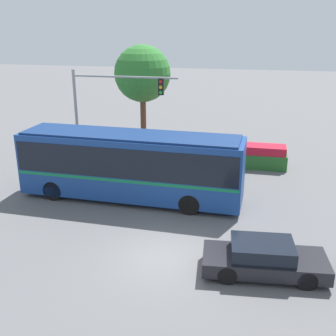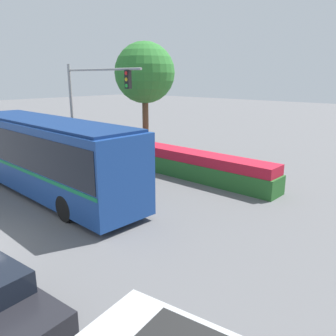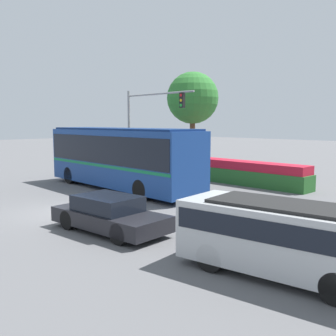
{
  "view_description": "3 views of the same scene",
  "coord_description": "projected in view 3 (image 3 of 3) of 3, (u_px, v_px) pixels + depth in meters",
  "views": [
    {
      "loc": [
        3.08,
        -13.4,
        8.37
      ],
      "look_at": [
        -0.82,
        4.22,
        2.08
      ],
      "focal_mm": 44.27,
      "sensor_mm": 36.0,
      "label": 1
    },
    {
      "loc": [
        10.89,
        -2.29,
        5.16
      ],
      "look_at": [
        3.36,
        6.04,
        2.15
      ],
      "focal_mm": 36.54,
      "sensor_mm": 36.0,
      "label": 2
    },
    {
      "loc": [
        14.36,
        -7.84,
        3.69
      ],
      "look_at": [
        0.06,
        5.87,
        1.37
      ],
      "focal_mm": 41.68,
      "sensor_mm": 36.0,
      "label": 3
    }
  ],
  "objects": [
    {
      "name": "street_tree_left",
      "position": [
        193.0,
        98.0,
        27.12
      ],
      "size": [
        3.59,
        3.59,
        7.18
      ],
      "color": "brown",
      "rests_on": "ground"
    },
    {
      "name": "flowering_hedge",
      "position": [
        231.0,
        171.0,
        23.99
      ],
      "size": [
        10.23,
        1.33,
        1.39
      ],
      "color": "#286028",
      "rests_on": "ground"
    },
    {
      "name": "ground_plane",
      "position": [
        65.0,
        212.0,
        16.12
      ],
      "size": [
        140.0,
        140.0,
        0.0
      ],
      "primitive_type": "plane",
      "color": "#5B5B5E"
    },
    {
      "name": "sedan_foreground",
      "position": [
        109.0,
        214.0,
        13.22
      ],
      "size": [
        4.46,
        2.19,
        1.22
      ],
      "rotation": [
        0.0,
        0.0,
        0.09
      ],
      "color": "black",
      "rests_on": "ground"
    },
    {
      "name": "suv_left_lane",
      "position": [
        283.0,
        233.0,
        9.36
      ],
      "size": [
        5.21,
        2.66,
        1.79
      ],
      "rotation": [
        0.0,
        0.0,
        0.15
      ],
      "color": "#B2B5B7",
      "rests_on": "ground"
    },
    {
      "name": "traffic_light_pole",
      "position": [
        145.0,
        118.0,
        26.3
      ],
      "size": [
        6.31,
        0.24,
        5.88
      ],
      "color": "gray",
      "rests_on": "ground"
    },
    {
      "name": "city_bus",
      "position": [
        120.0,
        155.0,
        21.44
      ],
      "size": [
        11.13,
        2.79,
        3.38
      ],
      "rotation": [
        0.0,
        0.0,
        3.12
      ],
      "color": "navy",
      "rests_on": "ground"
    }
  ]
}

